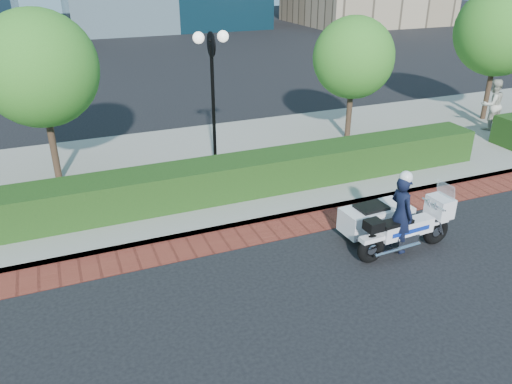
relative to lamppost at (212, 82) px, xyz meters
name	(u,v)px	position (x,y,z in m)	size (l,w,h in m)	color
ground	(247,273)	(-1.00, -5.20, -2.96)	(120.00, 120.00, 0.00)	black
brick_strip	(224,240)	(-1.00, -3.70, -2.95)	(60.00, 1.00, 0.01)	maroon
sidewalk	(178,171)	(-1.00, 0.80, -2.88)	(60.00, 8.00, 0.15)	gray
hedge_main	(199,183)	(-1.00, -1.60, -2.31)	(18.00, 1.20, 1.00)	black
lamppost	(212,82)	(0.00, 0.00, 0.00)	(1.02, 0.70, 4.21)	black
tree_b	(39,69)	(-4.50, 1.30, 0.48)	(3.20, 3.20, 4.89)	#332319
tree_c	(354,58)	(5.50, 1.30, 0.09)	(2.80, 2.80, 4.30)	#332319
tree_d	(500,31)	(12.00, 1.30, 0.65)	(3.40, 3.40, 5.16)	#332319
police_motorcycle	(392,219)	(2.51, -5.42, -2.25)	(2.56, 1.81, 2.07)	black
pedestrian	(492,105)	(11.10, 0.16, -1.85)	(0.94, 0.73, 1.92)	beige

